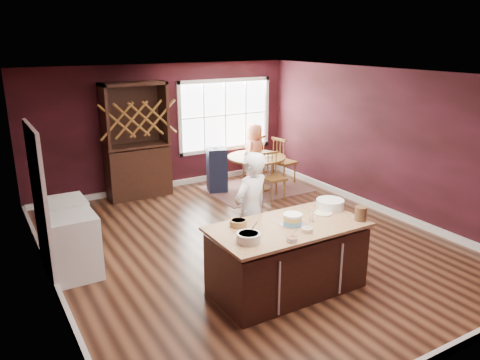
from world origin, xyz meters
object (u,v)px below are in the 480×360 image
baker (251,212)px  toddler (218,154)px  chair_south (274,176)px  seated_woman (255,153)px  layer_cake (293,219)px  hutch (136,141)px  chair_north (253,157)px  dining_table (256,166)px  dryer (65,230)px  high_chair (217,169)px  kitchen_island (287,259)px  washer (75,247)px  chair_east (284,160)px

baker → toddler: (1.31, 3.42, -0.06)m
chair_south → seated_woman: size_ratio=0.72×
layer_cake → hutch: hutch is taller
chair_north → dining_table: bearing=35.6°
baker → dryer: size_ratio=1.84×
high_chair → toddler: high_chair is taller
layer_cake → baker: bearing=101.2°
kitchen_island → layer_cake: 0.56m
chair_north → layer_cake: bearing=36.6°
seated_woman → chair_north: bearing=-148.1°
dining_table → chair_south: chair_south is taller
seated_woman → high_chair: bearing=-23.2°
chair_south → hutch: size_ratio=0.41×
high_chair → dryer: (-3.49, -1.75, -0.03)m
seated_woman → hutch: hutch is taller
dining_table → washer: 4.75m
dining_table → chair_north: chair_north is taller
dryer → baker: bearing=-36.6°
layer_cake → dryer: 3.44m
kitchen_island → dining_table: (1.97, 3.83, 0.10)m
seated_woman → baker: bearing=24.0°
kitchen_island → toddler: (1.22, 4.18, 0.37)m
toddler → chair_east: bearing=-10.0°
baker → chair_east: (2.86, 3.15, -0.32)m
kitchen_island → seated_woman: bearing=62.6°
chair_south → toddler: bearing=125.6°
washer → hutch: bearing=56.8°
dining_table → dryer: dryer is taller
dining_table → washer: bearing=-154.4°
chair_east → toddler: size_ratio=4.19×
chair_south → dining_table: bearing=89.6°
chair_south → hutch: bearing=147.5°
dining_table → chair_north: bearing=62.4°
hutch → dryer: size_ratio=2.52×
dining_table → chair_east: 0.81m
dining_table → chair_east: size_ratio=1.17×
dining_table → washer: (-4.29, -2.05, -0.08)m
dining_table → seated_woman: bearing=61.4°
layer_cake → chair_south: size_ratio=0.36×
chair_north → seated_woman: 0.29m
baker → hutch: 3.98m
dining_table → toddler: toddler is taller
chair_south → washer: (-4.25, -1.31, -0.04)m
layer_cake → hutch: bearing=95.6°
baker → chair_north: (2.45, 3.82, -0.34)m
chair_north → seated_woman: size_ratio=0.78×
seated_woman → dryer: size_ratio=1.44×
chair_north → hutch: hutch is taller
dining_table → hutch: bearing=159.5°
washer → high_chair: bearing=34.4°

